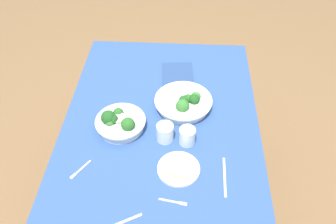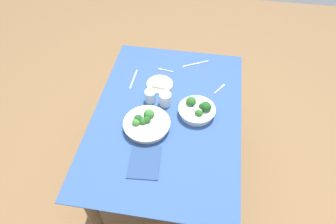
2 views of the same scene
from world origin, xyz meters
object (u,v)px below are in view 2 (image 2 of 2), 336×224
object	(u,v)px
broccoli_bowl_near	(198,110)
water_glass_side	(165,99)
broccoli_bowl_far	(146,124)
fork_by_far_bowl	(220,88)
fork_by_near_bowl	(165,70)
table_knife_right	(134,79)
table_knife_left	(196,64)
water_glass_center	(150,96)
napkin_folded_upper	(145,162)
bread_side_plate	(160,84)

from	to	relation	value
broccoli_bowl_near	water_glass_side	distance (m)	0.22
broccoli_bowl_far	fork_by_far_bowl	size ratio (longest dim) A/B	2.79
broccoli_bowl_near	water_glass_side	xyz separation A→B (m)	(0.05, 0.21, 0.00)
broccoli_bowl_far	fork_by_near_bowl	distance (m)	0.52
fork_by_far_bowl	table_knife_right	bearing A→B (deg)	123.60
broccoli_bowl_far	broccoli_bowl_near	xyz separation A→B (m)	(0.15, -0.29, 0.01)
fork_by_near_bowl	table_knife_left	world-z (taller)	same
water_glass_center	table_knife_left	xyz separation A→B (m)	(0.41, -0.25, -0.04)
table_knife_left	table_knife_right	world-z (taller)	same
broccoli_bowl_near	water_glass_center	distance (m)	0.31
broccoli_bowl_far	napkin_folded_upper	bearing A→B (deg)	-170.54
water_glass_center	napkin_folded_upper	xyz separation A→B (m)	(-0.46, -0.06, -0.04)
table_knife_right	broccoli_bowl_far	bearing A→B (deg)	24.90
broccoli_bowl_far	napkin_folded_upper	world-z (taller)	broccoli_bowl_far
broccoli_bowl_far	table_knife_left	world-z (taller)	broccoli_bowl_far
water_glass_side	napkin_folded_upper	bearing A→B (deg)	175.02
fork_by_far_bowl	table_knife_left	distance (m)	0.30
bread_side_plate	table_knife_right	world-z (taller)	bread_side_plate
broccoli_bowl_far	water_glass_side	size ratio (longest dim) A/B	3.36
broccoli_bowl_near	bread_side_plate	bearing A→B (deg)	51.75
water_glass_side	water_glass_center	bearing A→B (deg)	82.19
broccoli_bowl_far	napkin_folded_upper	xyz separation A→B (m)	(-0.24, -0.04, -0.03)
fork_by_near_bowl	table_knife_right	world-z (taller)	same
water_glass_center	fork_by_far_bowl	size ratio (longest dim) A/B	0.79
broccoli_bowl_far	fork_by_far_bowl	distance (m)	0.58
table_knife_left	water_glass_center	bearing A→B (deg)	-149.16
broccoli_bowl_near	napkin_folded_upper	world-z (taller)	broccoli_bowl_near
broccoli_bowl_near	fork_by_far_bowl	world-z (taller)	broccoli_bowl_near
broccoli_bowl_far	water_glass_side	bearing A→B (deg)	-21.07
broccoli_bowl_far	broccoli_bowl_near	distance (m)	0.33
napkin_folded_upper	broccoli_bowl_far	bearing A→B (deg)	9.46
water_glass_center	bread_side_plate	bearing A→B (deg)	-11.65
broccoli_bowl_far	table_knife_right	distance (m)	0.43
table_knife_right	napkin_folded_upper	distance (m)	0.67
water_glass_side	napkin_folded_upper	world-z (taller)	water_glass_side
bread_side_plate	fork_by_near_bowl	size ratio (longest dim) A/B	1.59
broccoli_bowl_far	bread_side_plate	xyz separation A→B (m)	(0.37, -0.01, -0.02)
table_knife_right	napkin_folded_upper	world-z (taller)	napkin_folded_upper
fork_by_near_bowl	table_knife_left	size ratio (longest dim) A/B	0.55
water_glass_side	fork_by_near_bowl	size ratio (longest dim) A/B	0.74
fork_by_near_bowl	table_knife_left	distance (m)	0.23
table_knife_left	table_knife_right	size ratio (longest dim) A/B	1.06
water_glass_side	fork_by_far_bowl	xyz separation A→B (m)	(0.19, -0.34, -0.04)
broccoli_bowl_near	napkin_folded_upper	size ratio (longest dim) A/B	1.05
fork_by_near_bowl	broccoli_bowl_near	bearing A→B (deg)	134.96
bread_side_plate	fork_by_near_bowl	bearing A→B (deg)	-4.21
water_glass_center	fork_by_far_bowl	bearing A→B (deg)	-67.62
broccoli_bowl_near	table_knife_left	bearing A→B (deg)	7.04
water_glass_center	table_knife_left	distance (m)	0.48
water_glass_center	water_glass_side	distance (m)	0.10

